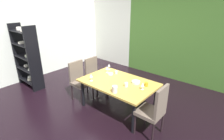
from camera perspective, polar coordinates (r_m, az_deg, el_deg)
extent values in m
cube|color=black|center=(4.50, -5.44, -10.89)|extent=(5.63, 5.59, 0.02)
cube|color=silver|center=(7.15, -0.39, 13.09)|extent=(1.92, 0.10, 2.68)
cube|color=#426F2A|center=(5.74, 21.70, 9.46)|extent=(3.72, 0.10, 2.68)
cube|color=silver|center=(6.21, -24.36, 9.89)|extent=(0.10, 5.59, 2.68)
cube|color=#B28F3C|center=(3.94, 2.05, -4.07)|extent=(1.65, 1.08, 0.04)
cylinder|color=black|center=(4.82, -1.50, -3.73)|extent=(0.07, 0.07, 0.67)
cylinder|color=black|center=(4.10, 13.99, -9.28)|extent=(0.07, 0.07, 0.67)
cylinder|color=black|center=(4.28, -9.46, -7.52)|extent=(0.07, 0.07, 0.67)
cylinder|color=black|center=(3.46, 7.02, -15.25)|extent=(0.07, 0.07, 0.67)
cube|color=brown|center=(3.41, 12.19, -13.39)|extent=(0.44, 0.44, 0.07)
cube|color=brown|center=(3.19, 15.79, -10.24)|extent=(0.05, 0.42, 0.58)
cylinder|color=black|center=(3.50, 7.44, -17.15)|extent=(0.04, 0.04, 0.44)
cylinder|color=black|center=(3.77, 10.74, -14.23)|extent=(0.04, 0.04, 0.44)
cylinder|color=black|center=(3.37, 13.16, -19.50)|extent=(0.04, 0.04, 0.44)
cylinder|color=black|center=(3.64, 16.10, -16.23)|extent=(0.04, 0.04, 0.44)
cube|color=brown|center=(4.48, -9.77, -4.22)|extent=(0.44, 0.44, 0.07)
cube|color=brown|center=(4.52, -11.62, -0.43)|extent=(0.05, 0.42, 0.53)
cylinder|color=black|center=(4.58, -6.19, -6.99)|extent=(0.04, 0.04, 0.44)
cylinder|color=black|center=(4.36, -9.84, -8.75)|extent=(0.04, 0.04, 0.44)
cylinder|color=black|center=(4.83, -9.32, -5.54)|extent=(0.04, 0.04, 0.44)
cylinder|color=black|center=(4.63, -12.90, -7.11)|extent=(0.04, 0.04, 0.44)
cube|color=brown|center=(4.80, -5.02, -2.20)|extent=(0.44, 0.44, 0.07)
cube|color=brown|center=(4.84, -6.79, 1.16)|extent=(0.05, 0.42, 0.50)
cylinder|color=black|center=(4.91, -1.78, -4.81)|extent=(0.04, 0.04, 0.44)
cylinder|color=black|center=(4.66, -4.94, -6.37)|extent=(0.04, 0.04, 0.44)
cylinder|color=black|center=(5.14, -4.92, -3.57)|extent=(0.04, 0.04, 0.44)
cylinder|color=black|center=(4.91, -8.07, -4.98)|extent=(0.04, 0.04, 0.44)
cube|color=black|center=(5.97, -27.89, 4.65)|extent=(0.05, 0.35, 1.82)
cube|color=black|center=(5.18, -24.03, 2.99)|extent=(0.05, 0.35, 1.82)
cube|color=black|center=(5.81, -24.93, -2.96)|extent=(0.92, 0.35, 0.02)
cylinder|color=beige|center=(5.79, -24.96, -2.65)|extent=(0.19, 0.19, 0.05)
cylinder|color=white|center=(5.84, -25.28, -2.30)|extent=(0.11, 0.11, 0.09)
cube|color=black|center=(5.68, -25.50, 0.39)|extent=(0.92, 0.35, 0.02)
cylinder|color=white|center=(5.53, -24.83, 0.23)|extent=(0.19, 0.19, 0.02)
cylinder|color=white|center=(5.83, -26.36, 1.21)|extent=(0.10, 0.10, 0.06)
cube|color=black|center=(5.57, -26.10, 3.88)|extent=(0.92, 0.35, 0.02)
cylinder|color=#E6EEC6|center=(5.50, -25.85, 4.16)|extent=(0.14, 0.14, 0.06)
cube|color=black|center=(5.49, -26.72, 7.50)|extent=(0.92, 0.35, 0.02)
cylinder|color=white|center=(5.59, -27.30, 8.01)|extent=(0.20, 0.20, 0.05)
cube|color=black|center=(5.42, -27.37, 11.21)|extent=(0.92, 0.35, 0.02)
cylinder|color=silver|center=(5.30, -26.85, 11.44)|extent=(0.19, 0.19, 0.04)
cylinder|color=white|center=(5.57, -28.16, 11.87)|extent=(0.13, 0.13, 0.09)
cylinder|color=silver|center=(4.61, -0.98, 0.19)|extent=(0.06, 0.06, 0.00)
cylinder|color=silver|center=(4.59, -0.98, 0.73)|extent=(0.01, 0.01, 0.09)
cone|color=silver|center=(4.57, -0.99, 1.62)|extent=(0.07, 0.07, 0.06)
cylinder|color=silver|center=(3.65, 9.88, -6.24)|extent=(0.06, 0.06, 0.00)
cylinder|color=silver|center=(3.63, 9.91, -5.77)|extent=(0.01, 0.01, 0.06)
cone|color=silver|center=(3.60, 9.99, -4.69)|extent=(0.07, 0.07, 0.09)
cylinder|color=silver|center=(4.00, -6.76, -3.47)|extent=(0.07, 0.07, 0.00)
cylinder|color=silver|center=(3.98, -6.79, -2.87)|extent=(0.01, 0.01, 0.09)
cone|color=silver|center=(3.95, -6.84, -1.79)|extent=(0.07, 0.07, 0.08)
cylinder|color=silver|center=(4.44, -1.61, -0.71)|extent=(0.07, 0.07, 0.00)
cylinder|color=silver|center=(4.42, -1.61, -0.24)|extent=(0.01, 0.01, 0.07)
cone|color=silver|center=(4.39, -1.62, 0.64)|extent=(0.08, 0.08, 0.07)
cylinder|color=silver|center=(3.88, 7.81, -3.97)|extent=(0.19, 0.19, 0.05)
cylinder|color=white|center=(4.29, -0.55, -1.26)|extent=(0.13, 0.13, 0.04)
cylinder|color=silver|center=(3.69, 4.67, -4.83)|extent=(0.07, 0.07, 0.09)
cylinder|color=#B08C1A|center=(3.78, 11.11, -4.61)|extent=(0.08, 0.08, 0.08)
cylinder|color=silver|center=(4.34, 1.38, -0.75)|extent=(0.07, 0.07, 0.07)
cylinder|color=beige|center=(3.44, 0.91, -6.34)|extent=(0.10, 0.10, 0.14)
cone|color=beige|center=(3.39, 1.53, -5.67)|extent=(0.04, 0.04, 0.03)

